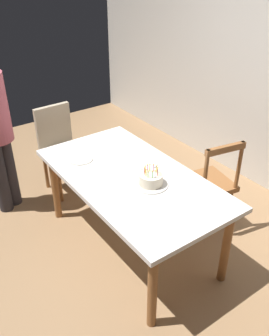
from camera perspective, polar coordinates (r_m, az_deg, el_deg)
The scene contains 9 objects.
ground at distance 3.52m, azimuth -0.48°, elevation -11.68°, with size 6.40×6.40×0.00m, color #93704C.
dining_table at distance 3.10m, azimuth -0.54°, elevation -2.56°, with size 1.76×0.94×0.76m.
birthday_cake at distance 2.92m, azimuth 2.56°, elevation -1.90°, with size 0.28×0.28×0.17m.
plate_near_celebrant at distance 3.32m, azimuth -8.37°, elevation 1.38°, with size 0.22×0.22×0.01m, color silver.
plate_far_side at distance 3.22m, azimuth 1.64°, elevation 0.73°, with size 0.22×0.22×0.01m, color silver.
fork_near_celebrant at distance 3.45m, azimuth -9.48°, elevation 2.45°, with size 0.18×0.02×0.01m, color silver.
fork_far_side at distance 3.33m, azimuth 0.01°, elevation 1.83°, with size 0.18×0.02×0.01m, color silver.
chair_spindle_back at distance 3.56m, azimuth 11.45°, elevation -2.47°, with size 0.52×0.52×0.95m.
chair_upholstered at distance 4.11m, azimuth -11.53°, elevation 3.59°, with size 0.46×0.45×0.95m.
Camera 1 is at (2.12, -1.48, 2.39)m, focal length 39.19 mm.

